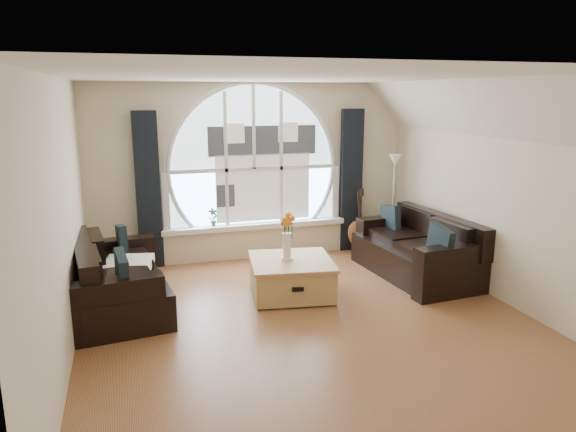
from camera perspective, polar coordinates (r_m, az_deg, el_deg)
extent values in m
cube|color=brown|center=(6.13, 2.50, -11.44)|extent=(5.00, 5.50, 0.01)
cube|color=silver|center=(5.59, 2.78, 14.67)|extent=(5.00, 5.50, 0.01)
cube|color=beige|center=(8.31, -3.74, 4.76)|extent=(5.00, 0.01, 2.70)
cube|color=beige|center=(3.35, 18.74, -8.42)|extent=(5.00, 0.01, 2.70)
cube|color=beige|center=(5.43, -23.10, -0.68)|extent=(0.01, 5.50, 2.70)
cube|color=beige|center=(6.95, 22.48, 2.17)|extent=(0.01, 5.50, 2.70)
cube|color=silver|center=(6.66, 21.20, 10.54)|extent=(0.92, 5.50, 0.72)
cube|color=silver|center=(8.25, -3.72, 6.62)|extent=(2.60, 0.06, 2.15)
cube|color=white|center=(8.38, -3.49, -1.03)|extent=(2.90, 0.22, 0.08)
cube|color=white|center=(8.22, -3.67, 6.60)|extent=(2.76, 0.08, 2.15)
cube|color=silver|center=(8.28, -2.66, 5.79)|extent=(1.70, 0.02, 1.50)
cube|color=black|center=(8.01, -14.72, 2.60)|extent=(0.35, 0.12, 2.30)
cube|color=black|center=(8.73, 6.76, 3.76)|extent=(0.35, 0.12, 2.30)
cube|color=black|center=(6.71, -17.61, -6.19)|extent=(1.18, 1.99, 0.84)
cube|color=black|center=(7.74, 13.45, -3.39)|extent=(1.13, 2.03, 0.87)
cube|color=tan|center=(6.88, 0.36, -6.39)|extent=(1.17, 1.17, 0.50)
cube|color=silver|center=(6.76, -16.72, -5.10)|extent=(0.65, 0.65, 0.10)
cube|color=white|center=(6.72, -0.12, -1.51)|extent=(0.24, 0.24, 0.70)
cube|color=#B2B2B2|center=(8.67, 11.15, 1.19)|extent=(0.24, 0.24, 1.60)
cube|color=brown|center=(8.75, 7.51, -0.38)|extent=(0.38, 0.27, 1.06)
imported|color=#1E6023|center=(8.21, -8.02, -0.13)|extent=(0.17, 0.13, 0.28)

